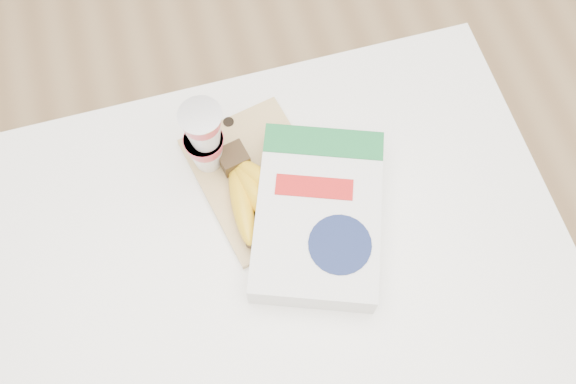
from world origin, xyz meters
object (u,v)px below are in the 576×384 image
object	(u,v)px
table	(251,325)
yogurt_stack	(204,138)
cereal_box	(318,215)
bananas	(254,191)
cutting_board	(260,178)

from	to	relation	value
table	yogurt_stack	world-z (taller)	yogurt_stack
cereal_box	bananas	bearing A→B (deg)	163.54
yogurt_stack	cutting_board	bearing A→B (deg)	-34.67
table	cereal_box	world-z (taller)	cereal_box
cereal_box	yogurt_stack	bearing A→B (deg)	154.67
yogurt_stack	cereal_box	distance (m)	0.23
cutting_board	yogurt_stack	bearing A→B (deg)	133.15
yogurt_stack	bananas	bearing A→B (deg)	-55.92
cutting_board	bananas	world-z (taller)	bananas
bananas	yogurt_stack	size ratio (longest dim) A/B	1.17
cutting_board	cereal_box	world-z (taller)	cereal_box
cutting_board	cereal_box	size ratio (longest dim) A/B	0.76
table	yogurt_stack	size ratio (longest dim) A/B	6.86
table	yogurt_stack	distance (m)	0.56
table	cereal_box	xyz separation A→B (m)	(0.15, 0.05, 0.46)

